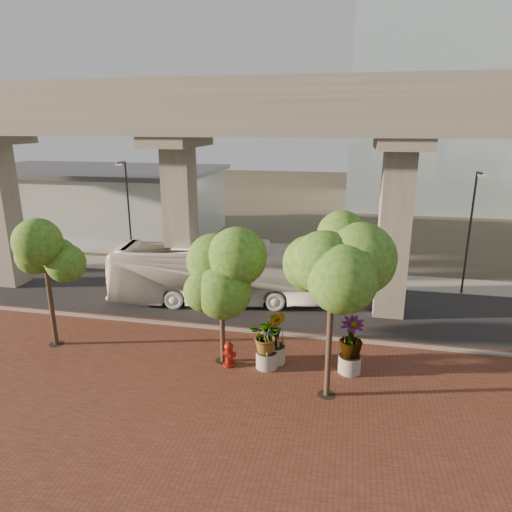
# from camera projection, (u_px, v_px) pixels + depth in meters

# --- Properties ---
(ground) EXTENTS (160.00, 160.00, 0.00)m
(ground) POSITION_uv_depth(u_px,v_px,m) (275.00, 319.00, 24.87)
(ground) COLOR #3C372B
(ground) RESTS_ON ground
(brick_plaza) EXTENTS (70.00, 13.00, 0.06)m
(brick_plaza) POSITION_uv_depth(u_px,v_px,m) (241.00, 402.00, 17.34)
(brick_plaza) COLOR brown
(brick_plaza) RESTS_ON ground
(asphalt_road) EXTENTS (90.00, 8.00, 0.04)m
(asphalt_road) POSITION_uv_depth(u_px,v_px,m) (281.00, 305.00, 26.74)
(asphalt_road) COLOR black
(asphalt_road) RESTS_ON ground
(curb_strip) EXTENTS (70.00, 0.25, 0.16)m
(curb_strip) POSITION_uv_depth(u_px,v_px,m) (269.00, 333.00, 22.97)
(curb_strip) COLOR gray
(curb_strip) RESTS_ON ground
(far_sidewalk) EXTENTS (90.00, 3.00, 0.06)m
(far_sidewalk) POSITION_uv_depth(u_px,v_px,m) (293.00, 275.00, 31.91)
(far_sidewalk) COLOR gray
(far_sidewalk) RESTS_ON ground
(transit_viaduct) EXTENTS (72.00, 5.60, 12.40)m
(transit_viaduct) POSITION_uv_depth(u_px,v_px,m) (283.00, 180.00, 24.71)
(transit_viaduct) COLOR gray
(transit_viaduct) RESTS_ON ground
(station_pavilion) EXTENTS (23.00, 13.00, 6.30)m
(station_pavilion) POSITION_uv_depth(u_px,v_px,m) (95.00, 201.00, 42.96)
(station_pavilion) COLOR silver
(station_pavilion) RESTS_ON ground
(transit_bus) EXTENTS (12.96, 4.92, 3.53)m
(transit_bus) POSITION_uv_depth(u_px,v_px,m) (219.00, 273.00, 26.79)
(transit_bus) COLOR white
(transit_bus) RESTS_ON ground
(fire_hydrant) EXTENTS (0.58, 0.52, 1.16)m
(fire_hydrant) POSITION_uv_depth(u_px,v_px,m) (229.00, 354.00, 19.79)
(fire_hydrant) COLOR maroon
(fire_hydrant) RESTS_ON ground
(planter_front) EXTENTS (2.08, 2.08, 2.28)m
(planter_front) POSITION_uv_depth(u_px,v_px,m) (267.00, 338.00, 19.43)
(planter_front) COLOR gray
(planter_front) RESTS_ON ground
(planter_right) EXTENTS (2.33, 2.33, 2.49)m
(planter_right) POSITION_uv_depth(u_px,v_px,m) (351.00, 340.00, 19.01)
(planter_right) COLOR gray
(planter_right) RESTS_ON ground
(planter_left) EXTENTS (2.25, 2.25, 2.48)m
(planter_left) POSITION_uv_depth(u_px,v_px,m) (274.00, 331.00, 19.84)
(planter_left) COLOR gray
(planter_left) RESTS_ON ground
(street_tree_far_west) EXTENTS (3.38, 3.38, 6.15)m
(street_tree_far_west) POSITION_uv_depth(u_px,v_px,m) (44.00, 252.00, 20.61)
(street_tree_far_west) COLOR #493629
(street_tree_far_west) RESTS_ON ground
(street_tree_near_west) EXTENTS (3.73, 3.73, 5.83)m
(street_tree_near_west) POSITION_uv_depth(u_px,v_px,m) (221.00, 273.00, 19.18)
(street_tree_near_west) COLOR #493629
(street_tree_near_west) RESTS_ON ground
(street_tree_near_east) EXTENTS (4.33, 4.33, 7.45)m
(street_tree_near_east) POSITION_uv_depth(u_px,v_px,m) (333.00, 261.00, 16.25)
(street_tree_near_east) COLOR #493629
(street_tree_near_east) RESTS_ON ground
(streetlamp_west) EXTENTS (0.38, 1.11, 7.69)m
(streetlamp_west) POSITION_uv_depth(u_px,v_px,m) (128.00, 207.00, 32.50)
(streetlamp_west) COLOR #2E2E33
(streetlamp_west) RESTS_ON ground
(streetlamp_east) EXTENTS (0.37, 1.09, 7.55)m
(streetlamp_east) POSITION_uv_depth(u_px,v_px,m) (471.00, 225.00, 27.18)
(streetlamp_east) COLOR #2A2A2F
(streetlamp_east) RESTS_ON ground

